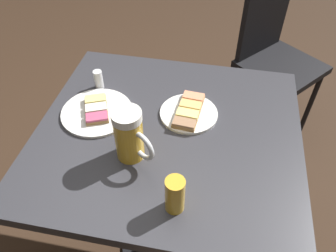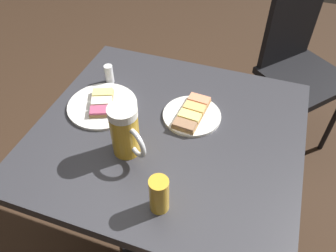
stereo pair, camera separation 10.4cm
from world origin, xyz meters
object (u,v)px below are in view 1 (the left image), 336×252
beer_mug (130,136)px  cafe_chair (274,55)px  plate_far (97,111)px  plate_near (189,112)px  beer_glass_small (175,195)px  salt_shaker (99,80)px

beer_mug → cafe_chair: (0.49, 1.02, -0.33)m
plate_far → beer_mug: beer_mug is taller
beer_mug → cafe_chair: 1.18m
plate_near → beer_mug: bearing=-123.9°
beer_mug → beer_glass_small: (0.15, -0.15, -0.03)m
cafe_chair → plate_near: bearing=16.8°
beer_glass_small → salt_shaker: bearing=129.2°
cafe_chair → beer_mug: bearing=14.5°
plate_far → salt_shaker: salt_shaker is taller
plate_far → cafe_chair: size_ratio=0.27×
plate_far → beer_glass_small: bearing=-43.4°
plate_near → beer_mug: beer_mug is taller
salt_shaker → plate_near: bearing=-13.5°
plate_far → cafe_chair: cafe_chair is taller
plate_near → beer_glass_small: (0.02, -0.35, 0.04)m
salt_shaker → plate_far: bearing=-74.5°
beer_glass_small → salt_shaker: beer_glass_small is taller
beer_glass_small → plate_far: bearing=136.6°
beer_glass_small → cafe_chair: same height
plate_near → cafe_chair: size_ratio=0.22×
beer_mug → plate_far: bearing=136.8°
salt_shaker → cafe_chair: (0.69, 0.73, -0.28)m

